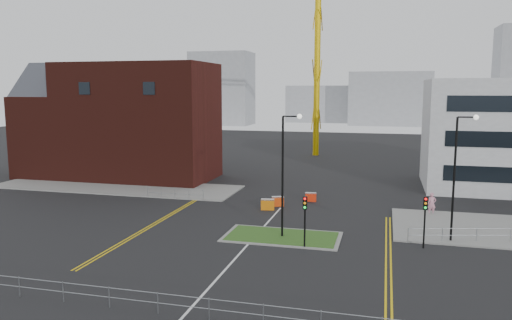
{
  "coord_description": "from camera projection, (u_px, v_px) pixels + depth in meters",
  "views": [
    {
      "loc": [
        9.19,
        -27.21,
        10.94
      ],
      "look_at": [
        -1.32,
        13.04,
        5.0
      ],
      "focal_mm": 35.0,
      "sensor_mm": 36.0,
      "label": 1
    }
  ],
  "objects": [
    {
      "name": "pavement_left",
      "position": [
        115.0,
        187.0,
        55.98
      ],
      "size": [
        28.0,
        8.0,
        0.12
      ],
      "primitive_type": "cube",
      "color": "slate",
      "rests_on": "ground"
    },
    {
      "name": "skyline_d",
      "position": [
        333.0,
        104.0,
        165.16
      ],
      "size": [
        30.0,
        12.0,
        12.0
      ],
      "primitive_type": "cube",
      "color": "gray",
      "rests_on": "ground"
    },
    {
      "name": "barrier_mid",
      "position": [
        311.0,
        197.0,
        48.8
      ],
      "size": [
        1.09,
        0.44,
        0.89
      ],
      "color": "red",
      "rests_on": "ground"
    },
    {
      "name": "tower_crane",
      "position": [
        356.0,
        0.0,
        77.38
      ],
      "size": [
        52.7,
        7.71,
        35.64
      ],
      "color": "#E5B80D",
      "rests_on": "ground"
    },
    {
      "name": "brick_building",
      "position": [
        117.0,
        122.0,
        61.51
      ],
      "size": [
        24.2,
        10.07,
        14.24
      ],
      "color": "#401510",
      "rests_on": "ground"
    },
    {
      "name": "island_kerb",
      "position": [
        282.0,
        237.0,
        37.07
      ],
      "size": [
        8.6,
        4.6,
        0.08
      ],
      "primitive_type": "cube",
      "color": "slate",
      "rests_on": "ground"
    },
    {
      "name": "streetlamp_island",
      "position": [
        286.0,
        166.0,
        36.25
      ],
      "size": [
        1.46,
        0.36,
        9.18
      ],
      "color": "black",
      "rests_on": "ground"
    },
    {
      "name": "streetlamp_right_near",
      "position": [
        458.0,
        168.0,
        35.17
      ],
      "size": [
        1.46,
        0.36,
        9.18
      ],
      "color": "black",
      "rests_on": "ground"
    },
    {
      "name": "pedestrian",
      "position": [
        432.0,
        204.0,
        43.65
      ],
      "size": [
        0.8,
        0.61,
        1.96
      ],
      "primitive_type": "imported",
      "rotation": [
        0.0,
        0.0,
        0.22
      ],
      "color": "pink",
      "rests_on": "ground"
    },
    {
      "name": "barrier_left",
      "position": [
        268.0,
        204.0,
        45.41
      ],
      "size": [
        1.25,
        0.58,
        1.01
      ],
      "color": "orange",
      "rests_on": "ground"
    },
    {
      "name": "traffic_light_right",
      "position": [
        425.0,
        212.0,
        34.19
      ],
      "size": [
        0.28,
        0.33,
        3.65
      ],
      "color": "black",
      "rests_on": "ground"
    },
    {
      "name": "traffic_light_island",
      "position": [
        305.0,
        212.0,
        34.27
      ],
      "size": [
        0.28,
        0.33,
        3.65
      ],
      "color": "black",
      "rests_on": "ground"
    },
    {
      "name": "barrier_right",
      "position": [
        278.0,
        201.0,
        46.81
      ],
      "size": [
        1.18,
        0.73,
        0.95
      ],
      "color": "#DD410C",
      "rests_on": "ground"
    },
    {
      "name": "railing_left",
      "position": [
        175.0,
        192.0,
        49.8
      ],
      "size": [
        6.05,
        0.05,
        1.1
      ],
      "color": "gray",
      "rests_on": "ground"
    },
    {
      "name": "yellow_left_a",
      "position": [
        158.0,
        221.0,
        41.74
      ],
      "size": [
        0.12,
        24.0,
        0.01
      ],
      "primitive_type": "cube",
      "color": "gold",
      "rests_on": "ground"
    },
    {
      "name": "yellow_right_b",
      "position": [
        391.0,
        255.0,
        33.21
      ],
      "size": [
        0.12,
        20.0,
        0.01
      ],
      "primitive_type": "cube",
      "color": "gold",
      "rests_on": "ground"
    },
    {
      "name": "railing_front",
      "position": [
        183.0,
        301.0,
        24.05
      ],
      "size": [
        24.05,
        0.05,
        1.1
      ],
      "color": "gray",
      "rests_on": "ground"
    },
    {
      "name": "skyline_b",
      "position": [
        390.0,
        99.0,
        150.8
      ],
      "size": [
        24.0,
        12.0,
        16.0
      ],
      "primitive_type": "cube",
      "color": "gray",
      "rests_on": "ground"
    },
    {
      "name": "grass_island",
      "position": [
        282.0,
        237.0,
        37.06
      ],
      "size": [
        8.0,
        4.0,
        0.12
      ],
      "primitive_type": "cube",
      "color": "#234918",
      "rests_on": "ground"
    },
    {
      "name": "yellow_left_b",
      "position": [
        162.0,
        221.0,
        41.66
      ],
      "size": [
        0.12,
        24.0,
        0.01
      ],
      "primitive_type": "cube",
      "color": "gold",
      "rests_on": "ground"
    },
    {
      "name": "ground",
      "position": [
        222.0,
        273.0,
        29.91
      ],
      "size": [
        200.0,
        200.0,
        0.0
      ],
      "primitive_type": "plane",
      "color": "black",
      "rests_on": "ground"
    },
    {
      "name": "skyline_a",
      "position": [
        222.0,
        89.0,
        153.3
      ],
      "size": [
        18.0,
        12.0,
        22.0
      ],
      "primitive_type": "cube",
      "color": "gray",
      "rests_on": "ground"
    },
    {
      "name": "yellow_right_a",
      "position": [
        386.0,
        254.0,
        33.28
      ],
      "size": [
        0.12,
        20.0,
        0.01
      ],
      "primitive_type": "cube",
      "color": "gold",
      "rests_on": "ground"
    },
    {
      "name": "centre_line",
      "position": [
        232.0,
        262.0,
        31.83
      ],
      "size": [
        0.15,
        30.0,
        0.01
      ],
      "primitive_type": "cube",
      "color": "silver",
      "rests_on": "ground"
    }
  ]
}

